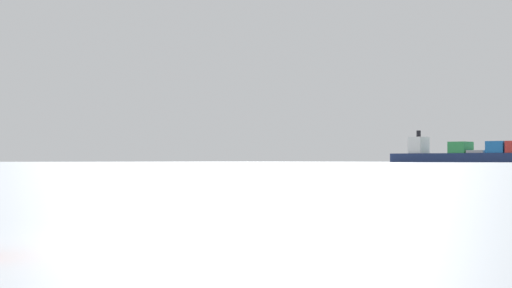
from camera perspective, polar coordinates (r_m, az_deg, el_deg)
ground_plane at (r=17.23m, az=-5.89°, el=-6.43°), size 4000.00×4000.00×0.00m
cargo_ship at (r=754.38m, az=16.28°, el=-0.66°), size 173.28×141.75×29.72m
distant_headland at (r=1595.54m, az=13.13°, el=-0.33°), size 710.27×517.70×47.30m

